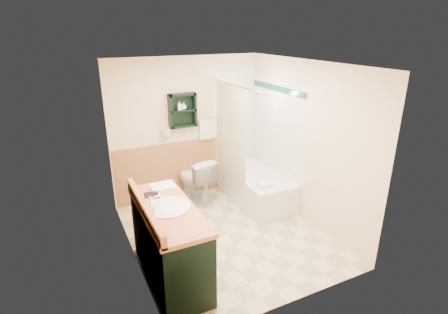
% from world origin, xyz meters
% --- Properties ---
extents(floor, '(3.00, 3.00, 0.00)m').
position_xyz_m(floor, '(0.00, 0.00, 0.00)').
color(floor, beige).
rests_on(floor, ground).
extents(back_wall, '(2.60, 0.04, 2.40)m').
position_xyz_m(back_wall, '(0.00, 1.52, 1.20)').
color(back_wall, '#FFEDC7').
rests_on(back_wall, ground).
extents(left_wall, '(0.04, 3.00, 2.40)m').
position_xyz_m(left_wall, '(-1.32, 0.00, 1.20)').
color(left_wall, '#FFEDC7').
rests_on(left_wall, ground).
extents(right_wall, '(0.04, 3.00, 2.40)m').
position_xyz_m(right_wall, '(1.32, 0.00, 1.20)').
color(right_wall, '#FFEDC7').
rests_on(right_wall, ground).
extents(ceiling, '(2.60, 3.00, 0.04)m').
position_xyz_m(ceiling, '(0.00, 0.00, 2.42)').
color(ceiling, white).
rests_on(ceiling, back_wall).
extents(wainscot_left, '(2.98, 2.98, 1.00)m').
position_xyz_m(wainscot_left, '(-1.29, 0.00, 0.50)').
color(wainscot_left, tan).
rests_on(wainscot_left, left_wall).
extents(wainscot_back, '(2.58, 2.58, 1.00)m').
position_xyz_m(wainscot_back, '(0.00, 1.49, 0.50)').
color(wainscot_back, tan).
rests_on(wainscot_back, back_wall).
extents(mirror_frame, '(1.30, 1.30, 1.00)m').
position_xyz_m(mirror_frame, '(-1.27, -0.55, 1.50)').
color(mirror_frame, brown).
rests_on(mirror_frame, left_wall).
extents(mirror_glass, '(1.20, 1.20, 0.90)m').
position_xyz_m(mirror_glass, '(-1.27, -0.55, 1.50)').
color(mirror_glass, white).
rests_on(mirror_glass, left_wall).
extents(tile_right, '(1.50, 1.50, 2.10)m').
position_xyz_m(tile_right, '(1.28, 0.75, 1.05)').
color(tile_right, white).
rests_on(tile_right, right_wall).
extents(tile_back, '(0.95, 0.95, 2.10)m').
position_xyz_m(tile_back, '(1.03, 1.48, 1.05)').
color(tile_back, white).
rests_on(tile_back, back_wall).
extents(tile_accent, '(1.50, 1.50, 0.10)m').
position_xyz_m(tile_accent, '(1.27, 0.75, 1.90)').
color(tile_accent, '#134530').
rests_on(tile_accent, right_wall).
extents(wall_shelf, '(0.45, 0.15, 0.55)m').
position_xyz_m(wall_shelf, '(-0.10, 1.41, 1.55)').
color(wall_shelf, black).
rests_on(wall_shelf, back_wall).
extents(hair_dryer, '(0.10, 0.24, 0.18)m').
position_xyz_m(hair_dryer, '(-0.40, 1.43, 1.20)').
color(hair_dryer, silver).
rests_on(hair_dryer, back_wall).
extents(towel_bar, '(0.40, 0.06, 0.40)m').
position_xyz_m(towel_bar, '(0.35, 1.45, 1.35)').
color(towel_bar, white).
rests_on(towel_bar, back_wall).
extents(curtain_rod, '(0.03, 1.60, 0.03)m').
position_xyz_m(curtain_rod, '(0.53, 0.75, 2.00)').
color(curtain_rod, silver).
rests_on(curtain_rod, back_wall).
extents(shower_curtain, '(1.05, 1.05, 1.70)m').
position_xyz_m(shower_curtain, '(0.53, 0.92, 1.15)').
color(shower_curtain, beige).
rests_on(shower_curtain, curtain_rod).
extents(vanity, '(0.59, 1.46, 0.93)m').
position_xyz_m(vanity, '(-0.99, -0.51, 0.46)').
color(vanity, black).
rests_on(vanity, ground).
extents(bathtub, '(0.77, 1.50, 0.51)m').
position_xyz_m(bathtub, '(0.93, 0.72, 0.26)').
color(bathtub, silver).
rests_on(bathtub, ground).
extents(toilet, '(0.60, 0.86, 0.77)m').
position_xyz_m(toilet, '(-0.00, 1.19, 0.39)').
color(toilet, silver).
rests_on(toilet, ground).
extents(counter_towel, '(0.29, 0.23, 0.04)m').
position_xyz_m(counter_towel, '(-0.89, 0.00, 0.95)').
color(counter_towel, white).
rests_on(counter_towel, vanity).
extents(vanity_book, '(0.17, 0.04, 0.22)m').
position_xyz_m(vanity_book, '(-1.16, -0.17, 1.04)').
color(vanity_book, black).
rests_on(vanity_book, vanity).
extents(tub_towel, '(0.21, 0.18, 0.07)m').
position_xyz_m(tub_towel, '(0.75, 0.22, 0.55)').
color(tub_towel, white).
rests_on(tub_towel, bathtub).
extents(soap_bottle_a, '(0.06, 0.14, 0.07)m').
position_xyz_m(soap_bottle_a, '(-0.15, 1.40, 1.60)').
color(soap_bottle_a, silver).
rests_on(soap_bottle_a, wall_shelf).
extents(soap_bottle_b, '(0.09, 0.12, 0.09)m').
position_xyz_m(soap_bottle_b, '(-0.08, 1.40, 1.61)').
color(soap_bottle_b, silver).
rests_on(soap_bottle_b, wall_shelf).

